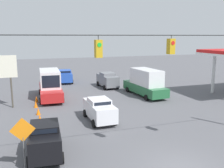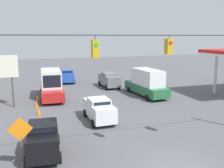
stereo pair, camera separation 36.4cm
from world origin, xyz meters
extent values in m
cylinder|color=black|center=(0.00, -1.40, 6.93)|extent=(18.43, 0.04, 0.04)
cube|color=gold|center=(0.00, -1.40, 6.35)|extent=(0.32, 0.36, 0.82)
cylinder|color=black|center=(0.00, -1.40, 6.84)|extent=(0.03, 0.03, 0.17)
cylinder|color=red|center=(0.00, -1.21, 6.53)|extent=(0.20, 0.02, 0.20)
cube|color=gold|center=(4.00, -1.40, 6.29)|extent=(0.32, 0.36, 0.85)
cylinder|color=black|center=(4.00, -1.40, 6.82)|extent=(0.03, 0.03, 0.21)
cylinder|color=green|center=(4.00, -1.21, 6.48)|extent=(0.20, 0.02, 0.20)
cube|color=#236038|center=(-5.82, -15.76, 0.82)|extent=(2.66, 7.09, 1.00)
cube|color=silver|center=(-5.85, -15.42, 2.23)|extent=(2.32, 4.58, 1.81)
cube|color=black|center=(-5.70, -17.65, 2.23)|extent=(1.76, 0.14, 1.27)
cylinder|color=black|center=(-6.77, -18.09, 0.32)|extent=(0.26, 0.65, 0.64)
cylinder|color=black|center=(-4.58, -17.95, 0.32)|extent=(0.26, 0.65, 0.64)
cylinder|color=black|center=(-7.07, -13.58, 0.32)|extent=(0.26, 0.65, 0.64)
cylinder|color=black|center=(-4.87, -13.43, 0.32)|extent=(0.26, 0.65, 0.64)
cube|color=slate|center=(-3.16, -21.62, 1.00)|extent=(1.92, 4.45, 1.35)
cube|color=slate|center=(-3.16, -21.62, 1.85)|extent=(1.72, 1.98, 0.36)
cube|color=black|center=(-3.14, -22.60, 1.85)|extent=(1.46, 0.05, 0.25)
cylinder|color=black|center=(-4.05, -23.07, 0.32)|extent=(0.23, 0.64, 0.64)
cylinder|color=black|center=(-2.22, -23.03, 0.32)|extent=(0.23, 0.64, 0.64)
cylinder|color=black|center=(-4.10, -20.20, 0.32)|extent=(0.23, 0.64, 0.64)
cylinder|color=black|center=(-2.27, -20.16, 0.32)|extent=(0.23, 0.64, 0.64)
cube|color=red|center=(4.83, -17.88, 0.82)|extent=(2.58, 7.27, 1.00)
cube|color=silver|center=(4.81, -18.24, 2.25)|extent=(2.29, 4.68, 1.85)
cube|color=black|center=(4.91, -15.94, 2.25)|extent=(1.81, 0.10, 1.30)
cylinder|color=black|center=(6.06, -15.60, 0.32)|extent=(0.25, 0.65, 0.64)
cylinder|color=black|center=(3.80, -15.50, 0.32)|extent=(0.25, 0.65, 0.64)
cylinder|color=black|center=(5.85, -20.26, 0.32)|extent=(0.25, 0.65, 0.64)
cylinder|color=black|center=(3.59, -20.16, 0.32)|extent=(0.25, 0.65, 0.64)
cube|color=silver|center=(1.81, -8.79, 0.92)|extent=(1.75, 4.33, 1.20)
cube|color=silver|center=(1.81, -8.79, 1.70)|extent=(1.60, 1.91, 0.36)
cube|color=black|center=(1.81, -7.84, 1.70)|extent=(1.38, 0.03, 0.25)
cylinder|color=black|center=(2.67, -7.39, 0.32)|extent=(0.22, 0.64, 0.64)
cylinder|color=black|center=(0.94, -7.40, 0.32)|extent=(0.22, 0.64, 0.64)
cylinder|color=black|center=(2.69, -10.19, 0.32)|extent=(0.22, 0.64, 0.64)
cylinder|color=black|center=(0.96, -10.20, 0.32)|extent=(0.22, 0.64, 0.64)
cube|color=black|center=(6.53, -4.07, 0.96)|extent=(2.01, 4.10, 1.27)
cube|color=black|center=(6.53, -4.07, 1.77)|extent=(1.71, 1.86, 0.36)
cube|color=black|center=(6.59, -3.18, 1.77)|extent=(1.38, 0.12, 0.25)
cylinder|color=black|center=(7.48, -2.84, 0.32)|extent=(0.27, 0.65, 0.64)
cylinder|color=black|center=(5.76, -2.71, 0.32)|extent=(0.27, 0.65, 0.64)
cylinder|color=black|center=(7.29, -5.42, 0.32)|extent=(0.27, 0.65, 0.64)
cylinder|color=black|center=(5.57, -5.29, 0.32)|extent=(0.27, 0.65, 0.64)
cube|color=#234CB2|center=(1.72, -27.25, 0.93)|extent=(2.27, 4.72, 1.22)
cube|color=#234CB2|center=(1.72, -27.25, 1.72)|extent=(1.89, 2.16, 0.36)
cube|color=black|center=(1.81, -26.24, 1.72)|extent=(1.49, 0.15, 0.25)
cylinder|color=black|center=(2.79, -25.85, 0.32)|extent=(0.28, 0.66, 0.64)
cylinder|color=black|center=(0.92, -25.68, 0.32)|extent=(0.28, 0.66, 0.64)
cylinder|color=black|center=(2.52, -28.81, 0.32)|extent=(0.28, 0.66, 0.64)
cylinder|color=black|center=(0.66, -28.64, 0.32)|extent=(0.28, 0.66, 0.64)
cone|color=orange|center=(6.57, -5.63, 0.32)|extent=(0.37, 0.37, 0.65)
cone|color=orange|center=(6.41, -7.68, 0.32)|extent=(0.37, 0.37, 0.65)
cone|color=orange|center=(6.48, -10.05, 0.32)|extent=(0.37, 0.37, 0.65)
cone|color=orange|center=(6.50, -12.09, 0.32)|extent=(0.37, 0.37, 0.65)
cone|color=orange|center=(6.59, -14.58, 0.32)|extent=(0.37, 0.37, 0.65)
cone|color=orange|center=(6.42, -16.67, 0.32)|extent=(0.37, 0.37, 0.65)
cylinder|color=silver|center=(-14.29, -14.09, 2.49)|extent=(0.36, 0.36, 4.98)
cylinder|color=#4C473D|center=(8.72, -15.34, 1.49)|extent=(0.16, 0.16, 2.99)
cylinder|color=slate|center=(7.68, -2.67, 0.90)|extent=(0.06, 0.06, 1.80)
cube|color=orange|center=(7.68, -2.67, 2.21)|extent=(1.27, 0.04, 1.27)
camera|label=1|loc=(7.38, 10.14, 6.88)|focal=40.00mm
camera|label=2|loc=(7.03, 10.26, 6.88)|focal=40.00mm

